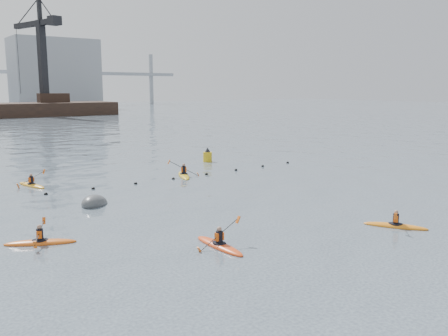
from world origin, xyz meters
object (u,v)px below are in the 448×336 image
(kayaker_3, at_px, (184,175))
(kayaker_4, at_px, (395,225))
(nav_buoy, at_px, (208,157))
(kayaker_0, at_px, (219,245))
(kayaker_2, at_px, (40,242))
(mooring_buoy, at_px, (95,204))
(kayaker_5, at_px, (32,185))

(kayaker_3, relative_size, kayaker_4, 1.21)
(kayaker_4, relative_size, nav_buoy, 1.94)
(kayaker_3, bearing_deg, nav_buoy, 65.45)
(kayaker_0, xyz_separation_m, kayaker_2, (-5.96, 4.89, -0.00))
(mooring_buoy, bearing_deg, kayaker_5, 101.55)
(kayaker_5, distance_m, nav_buoy, 15.92)
(kayaker_0, distance_m, kayaker_3, 16.43)
(kayaker_3, height_order, nav_buoy, kayaker_3)
(kayaker_5, relative_size, nav_buoy, 2.11)
(kayaker_3, xyz_separation_m, kayaker_4, (1.23, -17.41, -0.02))
(kayaker_4, xyz_separation_m, mooring_buoy, (-9.98, 12.94, -0.09))
(mooring_buoy, distance_m, nav_buoy, 17.07)
(kayaker_2, relative_size, nav_buoy, 2.03)
(kayaker_0, bearing_deg, nav_buoy, 56.47)
(kayaker_3, height_order, mooring_buoy, kayaker_3)
(kayaker_0, height_order, kayaker_2, kayaker_0)
(kayaker_3, height_order, kayaker_5, kayaker_3)
(kayaker_3, bearing_deg, kayaker_4, -62.04)
(kayaker_2, height_order, nav_buoy, nav_buoy)
(kayaker_0, height_order, mooring_buoy, kayaker_0)
(kayaker_3, distance_m, mooring_buoy, 9.83)
(kayaker_4, distance_m, nav_buoy, 22.71)
(mooring_buoy, bearing_deg, kayaker_2, -130.03)
(kayaker_5, bearing_deg, mooring_buoy, -93.62)
(kayaker_2, bearing_deg, kayaker_4, -90.77)
(kayaker_4, bearing_deg, kayaker_5, -92.26)
(kayaker_0, relative_size, kayaker_5, 1.02)
(kayaker_3, distance_m, nav_buoy, 7.38)
(kayaker_2, relative_size, kayaker_4, 1.04)
(kayaker_4, relative_size, mooring_buoy, 1.25)
(mooring_buoy, xyz_separation_m, nav_buoy, (14.27, 9.37, 0.44))
(kayaker_5, bearing_deg, kayaker_4, -75.79)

